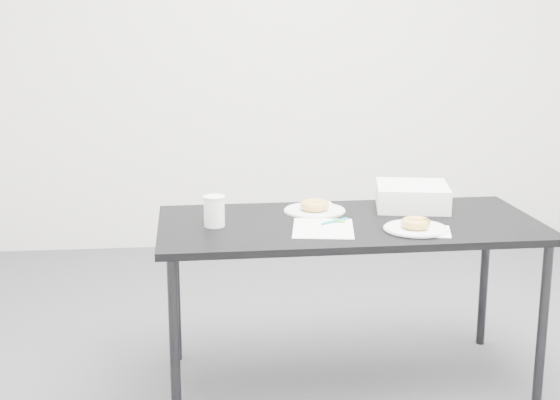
{
  "coord_description": "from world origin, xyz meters",
  "views": [
    {
      "loc": [
        -0.46,
        -3.0,
        1.48
      ],
      "look_at": [
        -0.15,
        0.02,
        0.77
      ],
      "focal_mm": 50.0,
      "sensor_mm": 36.0,
      "label": 1
    }
  ],
  "objects": [
    {
      "name": "floor",
      "position": [
        0.0,
        0.0,
        0.0
      ],
      "size": [
        4.0,
        4.0,
        0.0
      ],
      "primitive_type": "plane",
      "color": "#4E4E53",
      "rests_on": "ground"
    },
    {
      "name": "wall_back",
      "position": [
        0.0,
        2.0,
        1.35
      ],
      "size": [
        4.0,
        0.02,
        2.7
      ],
      "primitive_type": "cube",
      "color": "white",
      "rests_on": "floor"
    },
    {
      "name": "table",
      "position": [
        0.12,
        -0.04,
        0.64
      ],
      "size": [
        1.52,
        0.74,
        0.69
      ],
      "rotation": [
        0.0,
        0.0,
        0.02
      ],
      "color": "black",
      "rests_on": "floor"
    },
    {
      "name": "scorecard",
      "position": [
        0.0,
        -0.14,
        0.69
      ],
      "size": [
        0.27,
        0.33,
        0.0
      ],
      "primitive_type": "cube",
      "rotation": [
        0.0,
        0.0,
        -0.16
      ],
      "color": "white",
      "rests_on": "table"
    },
    {
      "name": "logo_patch",
      "position": [
        0.08,
        -0.05,
        0.69
      ],
      "size": [
        0.05,
        0.05,
        0.0
      ],
      "primitive_type": "cube",
      "rotation": [
        0.0,
        0.0,
        -0.16
      ],
      "color": "green",
      "rests_on": "scorecard"
    },
    {
      "name": "pen",
      "position": [
        0.06,
        -0.06,
        0.7
      ],
      "size": [
        0.12,
        0.08,
        0.01
      ],
      "primitive_type": "cylinder",
      "rotation": [
        0.0,
        1.57,
        0.59
      ],
      "color": "#0C8C8E",
      "rests_on": "scorecard"
    },
    {
      "name": "napkin",
      "position": [
        0.39,
        -0.22,
        0.69
      ],
      "size": [
        0.21,
        0.21,
        0.0
      ],
      "primitive_type": "cube",
      "rotation": [
        0.0,
        0.0,
        -0.25
      ],
      "color": "white",
      "rests_on": "table"
    },
    {
      "name": "plate_near",
      "position": [
        0.35,
        -0.2,
        0.7
      ],
      "size": [
        0.24,
        0.24,
        0.01
      ],
      "primitive_type": "cylinder",
      "color": "white",
      "rests_on": "napkin"
    },
    {
      "name": "donut_near",
      "position": [
        0.35,
        -0.2,
        0.72
      ],
      "size": [
        0.15,
        0.15,
        0.04
      ],
      "primitive_type": "torus",
      "rotation": [
        0.0,
        0.0,
        -0.39
      ],
      "color": "#C78A3F",
      "rests_on": "plate_near"
    },
    {
      "name": "plate_far",
      "position": [
        0.01,
        0.13,
        0.69
      ],
      "size": [
        0.26,
        0.26,
        0.01
      ],
      "primitive_type": "cylinder",
      "color": "white",
      "rests_on": "table"
    },
    {
      "name": "donut_far",
      "position": [
        0.01,
        0.13,
        0.72
      ],
      "size": [
        0.15,
        0.15,
        0.04
      ],
      "primitive_type": "torus",
      "rotation": [
        0.0,
        0.0,
        0.28
      ],
      "color": "#C78A3F",
      "rests_on": "plate_far"
    },
    {
      "name": "coffee_cup",
      "position": [
        -0.41,
        -0.06,
        0.75
      ],
      "size": [
        0.08,
        0.08,
        0.12
      ],
      "primitive_type": "cylinder",
      "color": "white",
      "rests_on": "table"
    },
    {
      "name": "cup_lid",
      "position": [
        0.05,
        0.23,
        0.7
      ],
      "size": [
        0.09,
        0.09,
        0.01
      ],
      "primitive_type": "cylinder",
      "color": "white",
      "rests_on": "table"
    },
    {
      "name": "bakery_box",
      "position": [
        0.43,
        0.16,
        0.74
      ],
      "size": [
        0.35,
        0.35,
        0.1
      ],
      "primitive_type": "cube",
      "rotation": [
        0.0,
        0.0,
        -0.19
      ],
      "color": "white",
      "rests_on": "table"
    }
  ]
}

